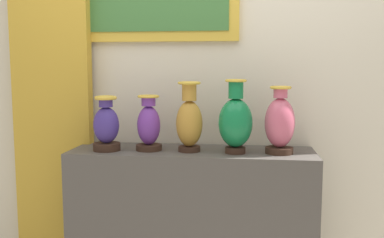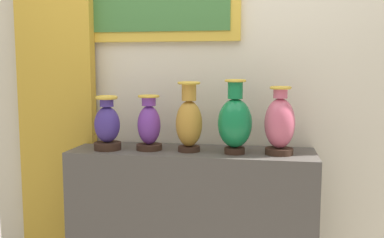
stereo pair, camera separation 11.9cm
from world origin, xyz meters
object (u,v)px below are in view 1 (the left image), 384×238
Objects in this scene: vase_rose at (280,123)px; vase_indigo at (106,126)px; vase_ochre at (189,121)px; vase_emerald at (236,121)px; vase_violet at (149,126)px.

vase_indigo is at bearing -178.06° from vase_rose.
vase_rose is (0.49, 0.00, -0.01)m from vase_ochre.
vase_ochre is 0.49m from vase_rose.
vase_emerald reaches higher than vase_rose.
vase_violet is 0.85× the size of vase_rose.
vase_violet is at bearing 8.69° from vase_indigo.
vase_violet is 0.73m from vase_rose.
vase_ochre is (0.23, -0.01, 0.03)m from vase_violet.
vase_rose is (0.24, 0.02, -0.01)m from vase_emerald.
vase_emerald is (0.72, 0.01, 0.04)m from vase_indigo.
vase_violet is at bearing 178.66° from vase_ochre.
vase_violet is (0.24, 0.04, 0.00)m from vase_indigo.
vase_indigo is 0.96m from vase_rose.
vase_emerald is 0.24m from vase_rose.
vase_rose reaches higher than vase_indigo.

